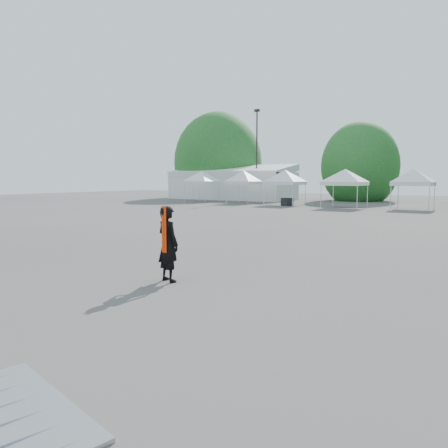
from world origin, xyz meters
The scene contains 13 objects.
ground centered at (0.00, 0.00, 0.00)m, with size 120.00×120.00×0.00m, color #474442.
marquee centered at (-22.00, 35.00, 1.97)m, with size 15.00×6.25×4.23m.
light_pole_west centered at (-18.00, 34.00, 5.77)m, with size 0.60×0.25×10.30m.
tree_far_w centered at (-26.00, 38.00, 4.54)m, with size 4.80×4.80×7.30m.
tree_mid_w centered at (-8.00, 40.00, 3.93)m, with size 4.16×4.16×6.33m.
tent_a centered at (-21.67, 28.40, 3.06)m, with size 4.14×4.14×3.88m.
tent_b centered at (-16.40, 28.34, 3.06)m, with size 3.86×3.86×3.88m.
tent_c centered at (-11.52, 27.80, 3.06)m, with size 4.44×4.44×3.88m.
tent_d centered at (-5.55, 27.08, 3.06)m, with size 4.64×4.64×3.88m.
tent_e centered at (-0.28, 28.39, 3.06)m, with size 4.33×4.33×3.88m.
man centered at (-0.68, -2.00, 0.94)m, with size 0.78×0.62×1.88m.
barrier_mid centered at (1.91, -7.69, 0.04)m, with size 2.59×1.69×0.08m.
crate_west centered at (-10.84, 26.86, 0.36)m, with size 0.94×0.73×0.73m, color black.
Camera 1 is at (6.25, -10.13, 2.54)m, focal length 35.00 mm.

